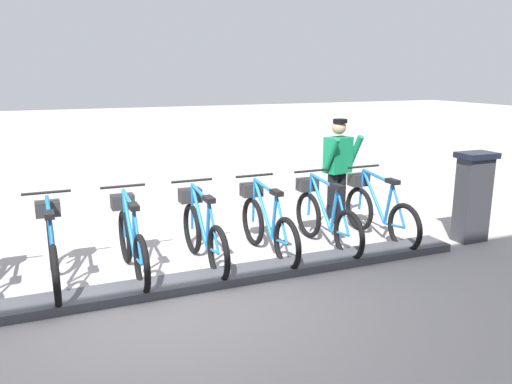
{
  "coord_description": "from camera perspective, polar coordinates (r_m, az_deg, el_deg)",
  "views": [
    {
      "loc": [
        -5.26,
        1.04,
        2.37
      ],
      "look_at": [
        0.5,
        -1.35,
        0.9
      ],
      "focal_mm": 35.91,
      "sensor_mm": 36.0,
      "label": 1
    }
  ],
  "objects": [
    {
      "name": "bike_docked_5",
      "position": [
        6.2,
        -21.75,
        -5.97
      ],
      "size": [
        1.72,
        0.54,
        1.02
      ],
      "color": "black",
      "rests_on": "ground"
    },
    {
      "name": "ground_plane",
      "position": [
        5.86,
        -10.53,
        -10.82
      ],
      "size": [
        60.0,
        60.0,
        0.0
      ],
      "primitive_type": "plane",
      "color": "#AFA6A5"
    },
    {
      "name": "payment_kiosk",
      "position": [
        7.85,
        23.0,
        -0.35
      ],
      "size": [
        0.36,
        0.52,
        1.28
      ],
      "color": "#38383D",
      "rests_on": "ground"
    },
    {
      "name": "dock_rail_base",
      "position": [
        5.84,
        -10.55,
        -10.37
      ],
      "size": [
        0.44,
        7.78,
        0.1
      ],
      "primitive_type": "cube",
      "color": "#47474C",
      "rests_on": "ground"
    },
    {
      "name": "worker_near_rack",
      "position": [
        8.14,
        9.12,
        2.75
      ],
      "size": [
        0.51,
        0.68,
        1.66
      ],
      "color": "white",
      "rests_on": "ground"
    },
    {
      "name": "bike_docked_4",
      "position": [
        6.25,
        -13.72,
        -5.21
      ],
      "size": [
        1.72,
        0.54,
        1.02
      ],
      "color": "black",
      "rests_on": "ground"
    },
    {
      "name": "bike_docked_0",
      "position": [
        7.56,
        13.38,
        -1.98
      ],
      "size": [
        1.72,
        0.54,
        1.02
      ],
      "color": "black",
      "rests_on": "ground"
    },
    {
      "name": "bike_docked_3",
      "position": [
        6.43,
        -6.01,
        -4.39
      ],
      "size": [
        1.72,
        0.54,
        1.02
      ],
      "color": "black",
      "rests_on": "ground"
    },
    {
      "name": "bike_docked_2",
      "position": [
        6.71,
        1.16,
        -3.54
      ],
      "size": [
        1.72,
        0.54,
        1.02
      ],
      "color": "black",
      "rests_on": "ground"
    },
    {
      "name": "bike_docked_1",
      "position": [
        7.1,
        7.64,
        -2.73
      ],
      "size": [
        1.72,
        0.54,
        1.02
      ],
      "color": "black",
      "rests_on": "ground"
    }
  ]
}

